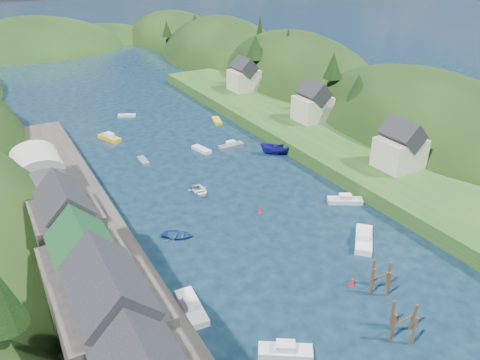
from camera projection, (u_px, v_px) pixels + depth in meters
ground at (183, 154)px, 89.38m from camera, size 600.00×600.00×0.00m
hillside_right at (296, 115)px, 132.00m from camera, size 36.00×245.56×48.00m
far_hills at (66, 72)px, 190.93m from camera, size 103.00×68.00×44.00m
hill_trees at (155, 79)px, 95.82m from camera, size 92.41×149.56×12.67m
quay_left at (97, 275)px, 55.06m from camera, size 12.00×110.00×2.00m
terrace_left_grass at (33, 293)px, 51.85m from camera, size 12.00×110.00×2.50m
quayside_buildings at (104, 312)px, 40.88m from camera, size 8.00×35.84×12.90m
boat_sheds at (45, 183)px, 66.98m from camera, size 7.00×21.00×7.50m
terrace_right at (320, 141)px, 92.13m from camera, size 16.00×120.00×2.40m
right_bank_cottages at (308, 104)px, 97.83m from camera, size 9.00×59.24×8.41m
piling_cluster_near at (403, 324)px, 47.37m from camera, size 3.40×3.16×3.91m
piling_cluster_far at (380, 280)px, 53.64m from camera, size 3.02×2.84×3.89m
channel_buoy_near at (352, 283)px, 54.57m from camera, size 0.70×0.70×1.10m
channel_buoy_far at (260, 210)px, 69.54m from camera, size 0.70×0.70×1.10m
moored_boats at (254, 213)px, 68.55m from camera, size 37.56×94.89×2.28m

